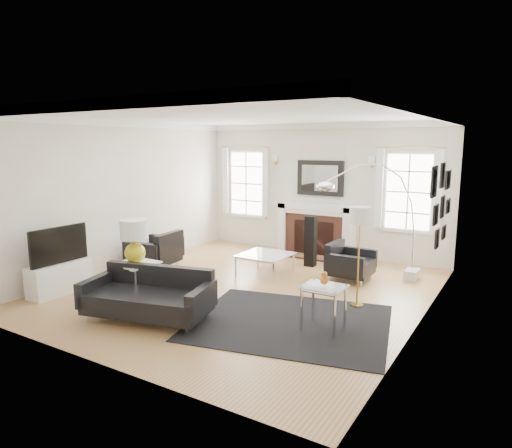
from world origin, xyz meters
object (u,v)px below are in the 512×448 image
Objects in this scene: fireplace at (316,230)px; armchair_left at (157,252)px; sofa at (150,297)px; gourd_lamp at (134,238)px; arc_floor_lamp at (371,217)px; coffee_table at (265,256)px; armchair_right at (348,263)px.

armchair_left is (-2.14, -2.60, -0.21)m from fireplace.
fireplace is at bearing 50.52° from armchair_left.
sofa is 2.88× the size of gourd_lamp.
arc_floor_lamp is (2.64, 2.87, 0.15)m from gourd_lamp.
fireplace is 1.74× the size of armchair_left.
fireplace is 1.98× the size of coffee_table.
armchair_right reaches higher than coffee_table.
sofa is at bearing -95.51° from coffee_table.
armchair_left is 1.13× the size of coffee_table.
fireplace is at bearing 84.46° from sofa.
fireplace reaches higher than sofa.
fireplace is 0.80× the size of arc_floor_lamp.
gourd_lamp reaches higher than armchair_left.
gourd_lamp reaches higher than armchair_right.
armchair_right is at bearing 19.91° from armchair_left.
armchair_right is 0.93× the size of coffee_table.
arc_floor_lamp is at bearing 57.96° from sofa.
armchair_left is (-1.70, 1.94, 0.03)m from sofa.
fireplace is at bearing 75.71° from gourd_lamp.
sofa is 2.17× the size of coffee_table.
sofa reaches higher than armchair_right.
sofa reaches higher than coffee_table.
coffee_table is at bearing 69.21° from gourd_lamp.
fireplace is 1.87m from coffee_table.
armchair_right is 0.38× the size of arc_floor_lamp.
armchair_left is at bearing -160.85° from arc_floor_lamp.
armchair_left is at bearing -160.09° from armchair_right.
gourd_lamp reaches higher than sofa.
armchair_right is at bearing 18.53° from coffee_table.
fireplace is 2.62× the size of gourd_lamp.
gourd_lamp is at bearing -132.68° from arc_floor_lamp.
coffee_table is (0.26, 2.68, 0.04)m from sofa.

